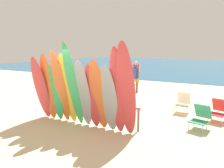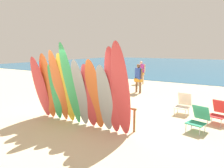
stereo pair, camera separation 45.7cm
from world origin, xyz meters
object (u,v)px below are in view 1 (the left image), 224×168
(surfboard_yellow_4, at_px, (68,89))
(beach_chair_red, at_px, (218,110))
(surfboard_red_0, at_px, (41,88))
(surfboard_red_7, at_px, (92,97))
(surfboard_grey_6, at_px, (83,94))
(beachgoer_strolling, at_px, (135,76))
(beachgoer_by_water, at_px, (136,71))
(surfboard_green_2, at_px, (56,93))
(surfboard_red_11, at_px, (126,91))
(surfboard_rack, at_px, (89,105))
(surfboard_orange_1, at_px, (48,87))
(surfboard_orange_8, at_px, (99,95))
(surfboard_grey_9, at_px, (109,99))
(surfboard_orange_3, at_px, (60,87))
(beach_chair_blue, at_px, (201,116))
(surfboard_red_10, at_px, (118,92))
(beach_chair_striped, at_px, (183,102))
(surfboard_green_5, at_px, (73,86))

(surfboard_yellow_4, bearing_deg, beach_chair_red, 32.91)
(surfboard_red_0, distance_m, surfboard_red_7, 2.10)
(surfboard_grey_6, relative_size, beachgoer_strolling, 1.37)
(surfboard_yellow_4, height_order, beachgoer_by_water, surfboard_yellow_4)
(surfboard_green_2, relative_size, surfboard_red_7, 0.96)
(beach_chair_red, bearing_deg, surfboard_yellow_4, -134.81)
(surfboard_grey_6, relative_size, surfboard_red_11, 0.82)
(surfboard_rack, distance_m, surfboard_red_0, 1.82)
(surfboard_orange_1, distance_m, surfboard_green_2, 0.34)
(surfboard_orange_8, relative_size, surfboard_grey_9, 1.08)
(surfboard_orange_3, distance_m, beach_chair_blue, 4.63)
(surfboard_orange_1, relative_size, beach_chair_red, 2.90)
(surfboard_red_7, xyz_separation_m, beachgoer_strolling, (-0.94, 5.87, -0.08))
(beachgoer_strolling, height_order, beach_chair_red, beachgoer_strolling)
(surfboard_red_10, bearing_deg, surfboard_grey_9, 178.07)
(surfboard_red_7, bearing_deg, beachgoer_strolling, 100.37)
(surfboard_rack, distance_m, beachgoer_strolling, 5.43)
(surfboard_orange_3, xyz_separation_m, surfboard_red_7, (1.23, 0.07, -0.20))
(surfboard_orange_3, xyz_separation_m, beach_chair_red, (4.72, 2.73, -0.82))
(surfboard_rack, height_order, beach_chair_red, beach_chair_red)
(surfboard_red_0, relative_size, surfboard_orange_3, 0.92)
(surfboard_orange_1, height_order, surfboard_red_11, surfboard_red_11)
(beach_chair_blue, bearing_deg, surfboard_orange_1, -147.37)
(surfboard_red_10, height_order, beach_chair_blue, surfboard_red_10)
(surfboard_red_11, relative_size, beach_chair_striped, 3.35)
(surfboard_red_0, relative_size, surfboard_orange_8, 1.02)
(surfboard_orange_1, height_order, beachgoer_strolling, surfboard_orange_1)
(surfboard_grey_6, height_order, surfboard_orange_8, surfboard_orange_8)
(surfboard_red_0, bearing_deg, beach_chair_blue, 15.23)
(surfboard_orange_3, height_order, surfboard_red_10, surfboard_red_10)
(surfboard_orange_3, distance_m, beach_chair_striped, 4.76)
(surfboard_rack, relative_size, surfboard_grey_9, 1.75)
(surfboard_grey_6, height_order, beachgoer_strolling, surfboard_grey_6)
(beach_chair_striped, bearing_deg, beachgoer_strolling, 143.76)
(surfboard_yellow_4, xyz_separation_m, surfboard_grey_9, (1.54, 0.01, -0.15))
(surfboard_green_2, relative_size, surfboard_red_11, 0.73)
(surfboard_rack, xyz_separation_m, surfboard_red_11, (1.65, -0.57, 0.77))
(beach_chair_red, bearing_deg, surfboard_orange_8, -126.30)
(surfboard_green_5, height_order, beach_chair_red, surfboard_green_5)
(surfboard_orange_8, height_order, beachgoer_strolling, surfboard_orange_8)
(surfboard_green_5, bearing_deg, beachgoer_by_water, 103.76)
(surfboard_orange_3, relative_size, surfboard_grey_9, 1.19)
(surfboard_green_5, height_order, surfboard_red_7, surfboard_green_5)
(surfboard_red_11, bearing_deg, beach_chair_red, 53.36)
(surfboard_yellow_4, xyz_separation_m, surfboard_red_7, (0.93, 0.04, -0.16))
(surfboard_green_5, distance_m, surfboard_red_7, 0.72)
(surfboard_green_5, height_order, beachgoer_by_water, surfboard_green_5)
(surfboard_orange_8, height_order, surfboard_grey_9, surfboard_orange_8)
(surfboard_orange_1, distance_m, surfboard_red_11, 3.02)
(surfboard_orange_1, bearing_deg, surfboard_orange_3, -9.94)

